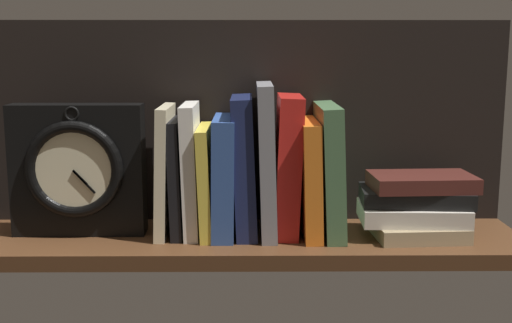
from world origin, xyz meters
TOP-DOWN VIEW (x-y plane):
  - ground_plane at (0.00, 0.00)cm, footprint 91.57×22.09cm
  - back_panel at (0.00, 10.44)cm, footprint 91.57×1.20cm
  - book_cream_twain at (-13.16, 1.49)cm, footprint 2.51×13.35cm
  - book_black_skeptic at (-11.09, 1.49)cm, footprint 2.31×12.76cm
  - book_white_catcher at (-8.74, 1.49)cm, footprint 2.83×13.29cm
  - book_yellow_seinlanguage at (-6.35, 1.49)cm, footprint 2.49×14.80cm
  - book_blue_modern at (-3.35, 1.49)cm, footprint 3.79×15.18cm
  - book_navy_bierce at (0.41, 1.49)cm, footprint 4.29×14.05cm
  - book_gray_chess at (3.65, 1.49)cm, footprint 3.25×15.51cm
  - book_red_requiem at (7.13, 1.49)cm, footprint 4.72×12.92cm
  - book_orange_pandolfini at (10.77, 1.49)cm, footprint 3.37×16.43cm
  - book_green_romantic at (14.06, 1.49)cm, footprint 4.18×16.71cm
  - framed_clock at (-27.34, 0.56)cm, footprint 21.63×6.08cm
  - book_stack_side at (28.25, -0.69)cm, footprint 18.60×12.82cm

SIDE VIEW (x-z plane):
  - ground_plane at x=0.00cm, z-range -2.50..0.00cm
  - book_stack_side at x=28.25cm, z-range -0.04..10.23cm
  - book_yellow_seinlanguage at x=-6.35cm, z-range -0.03..17.91cm
  - book_orange_pandolfini at x=10.77cm, z-range -0.04..18.92cm
  - book_black_skeptic at x=-11.09cm, z-range -0.02..19.11cm
  - book_blue_modern at x=-3.35cm, z-range -0.02..19.42cm
  - book_cream_twain at x=-13.16cm, z-range -0.02..21.30cm
  - book_green_romantic at x=14.06cm, z-range -0.06..21.51cm
  - book_white_catcher at x=-8.74cm, z-range -0.03..21.60cm
  - framed_clock at x=-27.34cm, z-range 0.12..21.75cm
  - book_navy_bierce at x=0.41cm, z-range -0.06..22.83cm
  - book_red_requiem at x=7.13cm, z-range -0.06..23.00cm
  - book_gray_chess at x=3.65cm, z-range -0.03..24.91cm
  - back_panel at x=0.00cm, z-range 0.00..35.25cm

